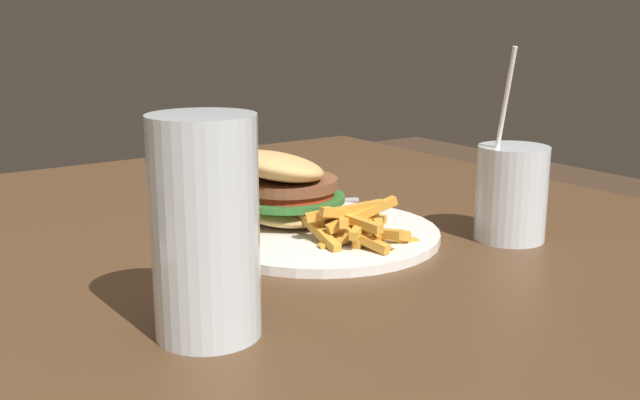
% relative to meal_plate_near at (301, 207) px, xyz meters
% --- Properties ---
extents(dining_table, '(1.24, 1.40, 0.74)m').
position_rel_meal_plate_near_xyz_m(dining_table, '(-0.07, 0.23, -0.11)').
color(dining_table, '#4C331E').
rests_on(dining_table, ground_plane).
extents(meal_plate_near, '(0.27, 0.27, 0.10)m').
position_rel_meal_plate_near_xyz_m(meal_plate_near, '(0.00, 0.00, 0.00)').
color(meal_plate_near, white).
rests_on(meal_plate_near, dining_table).
extents(beer_glass, '(0.08, 0.08, 0.17)m').
position_rel_meal_plate_near_xyz_m(beer_glass, '(-0.19, 0.21, 0.05)').
color(beer_glass, silver).
rests_on(beer_glass, dining_table).
extents(juice_glass, '(0.08, 0.08, 0.21)m').
position_rel_meal_plate_near_xyz_m(juice_glass, '(-0.15, -0.18, 0.01)').
color(juice_glass, silver).
rests_on(juice_glass, dining_table).
extents(spoon, '(0.10, 0.17, 0.02)m').
position_rel_meal_plate_near_xyz_m(spoon, '(0.15, -0.03, -0.03)').
color(spoon, silver).
rests_on(spoon, dining_table).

